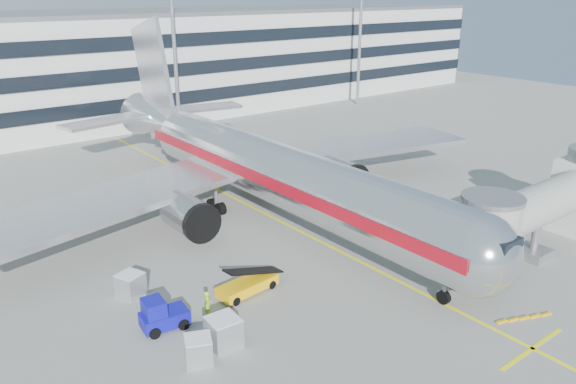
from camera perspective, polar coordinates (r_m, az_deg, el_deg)
ground at (r=41.80m, az=6.68°, el=-6.71°), size 180.00×180.00×0.00m
lead_in_line at (r=48.69m, az=-1.58°, el=-2.59°), size 0.25×70.00×0.01m
stop_bar at (r=34.78m, az=23.58°, el=-14.37°), size 6.00×0.25×0.01m
main_jet at (r=48.56m, az=-2.84°, el=2.64°), size 50.95×48.70×16.06m
jet_bridge at (r=45.40m, az=25.23°, el=-1.04°), size 17.80×4.50×7.00m
terminal at (r=88.94m, az=-20.81°, el=11.66°), size 150.00×24.25×15.60m
light_mast_centre at (r=76.61m, az=-11.65°, el=16.72°), size 2.40×1.20×25.45m
light_mast_east at (r=96.88m, az=7.42°, el=17.54°), size 2.40×1.20×25.45m
belt_loader at (r=36.96m, az=-4.15°, el=-9.36°), size 4.47×1.95×2.10m
baggage_tug at (r=34.00m, az=-12.75°, el=-12.14°), size 2.83×1.99×2.00m
cargo_container_left at (r=31.99m, az=-6.56°, el=-13.95°), size 1.74×1.74×1.75m
cargo_container_right at (r=37.86m, az=-15.70°, el=-9.05°), size 1.89×1.89×1.55m
cargo_container_front at (r=31.05m, az=-9.08°, el=-15.56°), size 1.83×1.83×1.48m
ramp_worker at (r=34.55m, az=-8.14°, el=-11.26°), size 0.66×0.76×1.74m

